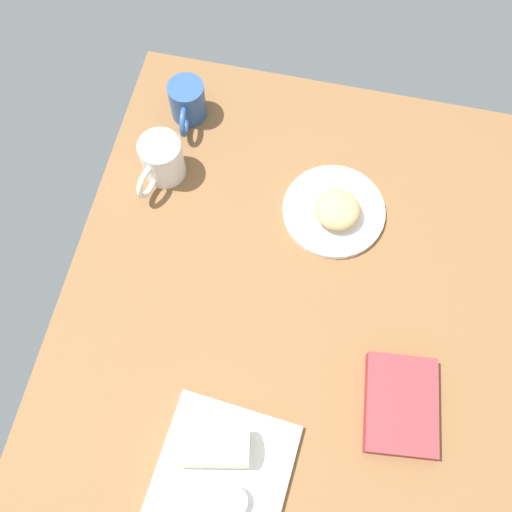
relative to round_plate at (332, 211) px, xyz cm
name	(u,v)px	position (x,y,z in cm)	size (l,w,h in cm)	color
dining_table	(290,314)	(-22.68, 4.13, -2.70)	(110.00, 90.00, 4.00)	brown
round_plate	(332,211)	(0.00, 0.00, 0.00)	(20.95, 20.95, 1.40)	white
scone_pastry	(336,209)	(-1.24, -0.57, 3.20)	(9.34, 9.04, 5.01)	tan
square_plate	(221,472)	(-53.73, 10.44, 0.10)	(22.45, 22.45, 1.60)	white
sauce_cup	(232,501)	(-57.84, 7.50, 2.26)	(4.71, 4.71, 2.54)	silver
breakfast_wrap	(211,447)	(-50.45, 12.79, 4.12)	(6.45, 6.45, 12.36)	beige
book_stack	(399,404)	(-36.03, -17.99, 0.89)	(18.66, 14.41, 3.18)	#A53338
coffee_mug	(159,160)	(1.68, 36.50, 4.38)	(13.76, 8.68, 9.95)	white
second_mug	(185,102)	(17.07, 35.14, 3.91)	(12.53, 7.74, 9.01)	#2D518C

